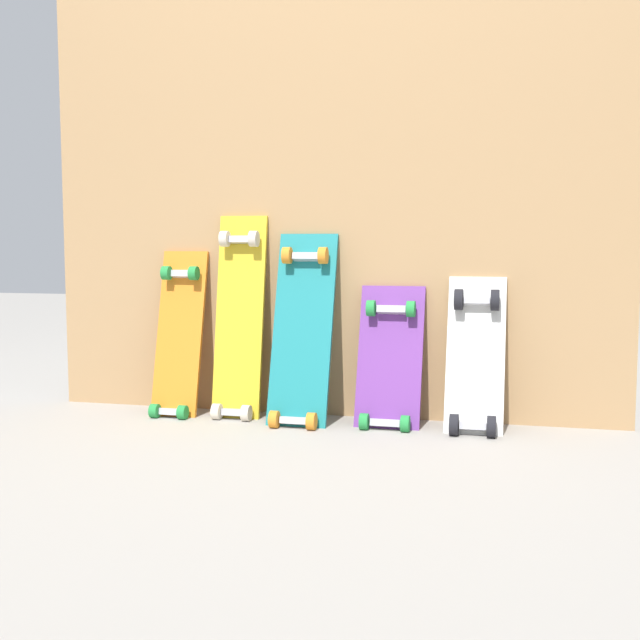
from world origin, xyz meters
name	(u,v)px	position (x,y,z in m)	size (l,w,h in m)	color
ground_plane	(325,418)	(0.00, 0.00, 0.00)	(12.00, 12.00, 0.00)	#9E9991
plywood_wall_panel	(329,181)	(0.00, 0.07, 0.85)	(2.11, 0.04, 1.69)	tan
skateboard_orange	(178,343)	(-0.54, -0.05, 0.26)	(0.17, 0.22, 0.67)	orange
skateboard_yellow	(239,326)	(-0.31, -0.03, 0.33)	(0.18, 0.19, 0.79)	gold
skateboard_teal	(302,338)	(-0.07, -0.07, 0.30)	(0.21, 0.27, 0.73)	#197A7F
skateboard_purple	(389,366)	(0.24, -0.05, 0.20)	(0.22, 0.22, 0.55)	#6B338C
skateboard_white	(475,363)	(0.53, -0.06, 0.23)	(0.19, 0.24, 0.58)	silver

